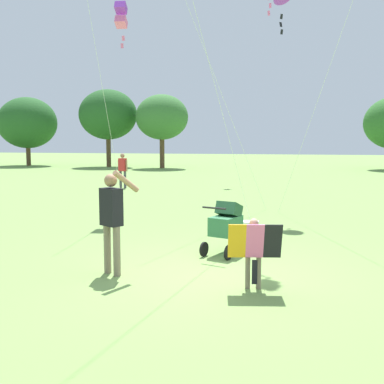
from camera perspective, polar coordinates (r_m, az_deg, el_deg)
The scene contains 9 objects.
ground_plane at distance 8.02m, azimuth 2.45°, elevation -9.72°, with size 120.00×120.00×0.00m, color #75994C.
treeline_distant at distance 35.44m, azimuth 12.02°, elevation 8.85°, with size 43.06×6.25×6.55m.
child_with_butterfly_kite at distance 7.09m, azimuth 7.43°, elevation -6.49°, with size 0.79×0.42×1.06m.
person_adult_flyer at distance 7.86m, azimuth -9.61°, elevation -2.65°, with size 0.66×0.47×1.74m.
stroller at distance 9.21m, azimuth 4.13°, elevation -3.74°, with size 0.76×1.12×1.03m.
kite_orange_delta at distance 14.87m, azimuth 10.93°, elevation 21.55°, with size 2.22×4.14×6.44m.
kite_green_novelty at distance 14.66m, azimuth -8.53°, elevation 20.15°, with size 0.34×2.85×6.12m.
person_sitting_far at distance 21.64m, azimuth -8.32°, elevation 2.91°, with size 0.49×0.29×1.56m.
cooler_box at distance 10.96m, azimuth 6.81°, elevation -4.41°, with size 0.45×0.33×0.35m.
Camera 1 is at (1.22, -7.61, 2.23)m, focal length 44.46 mm.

